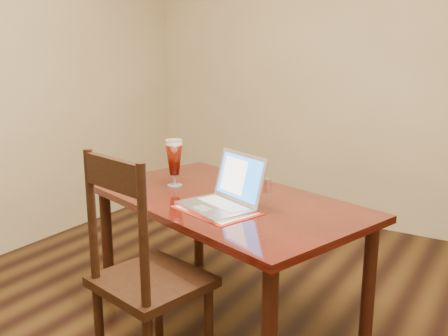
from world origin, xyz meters
The scene contains 2 objects.
dining_table centered at (-0.39, 0.58, 0.64)m, with size 1.71×1.27×0.99m.
dining_chair centered at (-0.41, -0.04, 0.50)m, with size 0.54×0.52×1.07m.
Camera 1 is at (0.96, -1.58, 1.49)m, focal length 40.00 mm.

